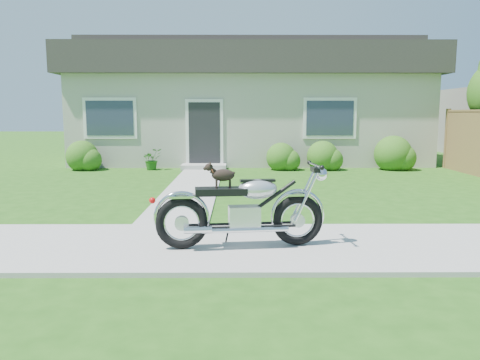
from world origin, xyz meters
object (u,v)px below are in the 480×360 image
at_px(potted_plant_right, 286,158).
at_px(motorcycle_with_dog, 244,209).
at_px(house, 249,103).
at_px(potted_plant_left, 152,159).

height_order(potted_plant_right, motorcycle_with_dog, motorcycle_with_dog).
bearing_deg(motorcycle_with_dog, house, 82.14).
relative_size(house, potted_plant_right, 17.43).
distance_m(house, motorcycle_with_dog, 12.26).
xyz_separation_m(house, potted_plant_left, (-3.12, -3.44, -1.83)).
xyz_separation_m(potted_plant_right, motorcycle_with_dog, (-1.43, -8.71, 0.17)).
distance_m(potted_plant_left, motorcycle_with_dog, 9.14).
xyz_separation_m(potted_plant_left, potted_plant_right, (4.20, 0.00, 0.03)).
xyz_separation_m(house, potted_plant_right, (1.08, -3.44, -1.80)).
bearing_deg(house, potted_plant_left, -132.19).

